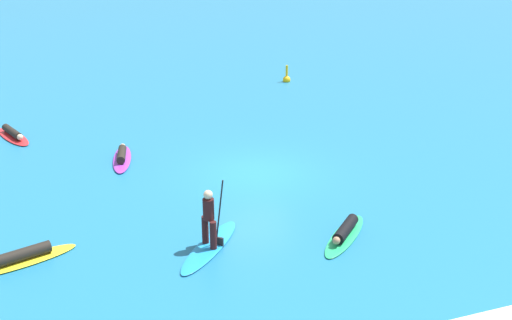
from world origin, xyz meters
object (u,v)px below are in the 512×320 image
at_px(surfer_on_yellow_board, 23,257).
at_px(surfer_on_green_board, 345,232).
at_px(marker_buoy, 287,79).
at_px(surfer_on_purple_board, 122,157).
at_px(surfer_on_red_board, 13,135).
at_px(surfer_on_blue_board, 209,234).

bearing_deg(surfer_on_yellow_board, surfer_on_green_board, 152.03).
xyz_separation_m(surfer_on_yellow_board, marker_buoy, (13.93, 15.43, 0.02)).
xyz_separation_m(surfer_on_green_board, surfer_on_purple_board, (-5.29, 8.27, -0.01)).
bearing_deg(surfer_on_red_board, marker_buoy, 88.00).
relative_size(surfer_on_green_board, surfer_on_yellow_board, 0.84).
bearing_deg(surfer_on_blue_board, surfer_on_purple_board, 50.94).
bearing_deg(surfer_on_green_board, surfer_on_red_board, -97.90).
xyz_separation_m(surfer_on_red_board, surfer_on_yellow_board, (0.35, -10.71, 0.01)).
bearing_deg(marker_buoy, surfer_on_green_board, -106.43).
bearing_deg(surfer_on_green_board, surfer_on_yellow_board, -55.14).
distance_m(surfer_on_yellow_board, marker_buoy, 20.79).
height_order(surfer_on_green_board, surfer_on_blue_board, surfer_on_blue_board).
xyz_separation_m(surfer_on_green_board, marker_buoy, (5.03, 17.06, 0.01)).
distance_m(surfer_on_green_board, surfer_on_purple_board, 9.82).
xyz_separation_m(surfer_on_blue_board, surfer_on_yellow_board, (-4.99, 0.93, -0.29)).
height_order(surfer_on_yellow_board, marker_buoy, marker_buoy).
relative_size(surfer_on_red_board, surfer_on_purple_board, 1.00).
bearing_deg(marker_buoy, surfer_on_purple_board, -139.60).
height_order(surfer_on_blue_board, surfer_on_yellow_board, surfer_on_blue_board).
bearing_deg(surfer_on_purple_board, marker_buoy, -38.65).
height_order(surfer_on_red_board, surfer_on_purple_board, surfer_on_purple_board).
distance_m(surfer_on_red_board, surfer_on_yellow_board, 10.71).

